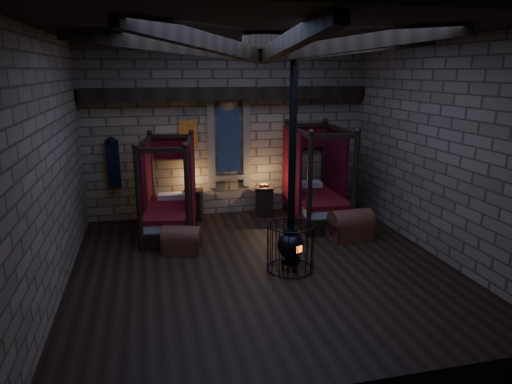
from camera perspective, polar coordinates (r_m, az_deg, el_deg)
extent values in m
cube|color=black|center=(8.76, 0.80, -9.26)|extent=(7.00, 7.00, 0.01)
cube|color=#847054|center=(11.51, -3.48, 7.49)|extent=(7.00, 0.02, 4.20)
cube|color=#847054|center=(4.91, 10.98, -3.05)|extent=(7.00, 0.02, 4.20)
cube|color=#847054|center=(8.03, -24.19, 2.92)|extent=(0.02, 7.00, 4.20)
cube|color=#847054|center=(9.59, 21.64, 4.97)|extent=(0.02, 7.00, 4.20)
cube|color=black|center=(8.01, 0.91, 19.32)|extent=(7.00, 7.00, 0.01)
cube|color=black|center=(11.24, -3.40, 12.18)|extent=(6.86, 0.35, 0.30)
cylinder|color=black|center=(8.00, 0.91, 18.25)|extent=(0.70, 0.70, 0.25)
cube|color=black|center=(11.48, -3.42, 6.47)|extent=(0.55, 0.04, 1.60)
cube|color=#9C180E|center=(11.34, -8.47, 7.25)|extent=(0.45, 0.03, 0.65)
cube|color=black|center=(11.31, -17.41, 3.37)|extent=(0.30, 0.10, 1.15)
cube|color=black|center=(12.25, 9.75, 4.69)|extent=(0.30, 0.10, 1.15)
cube|color=black|center=(10.51, -10.66, -4.27)|extent=(1.35, 2.16, 0.35)
cube|color=beige|center=(10.43, -10.73, -2.86)|extent=(1.21, 1.98, 0.21)
cube|color=maroon|center=(10.38, -10.77, -2.15)|extent=(1.27, 2.03, 0.10)
cube|color=beige|center=(11.06, -10.40, -0.55)|extent=(0.72, 0.44, 0.14)
cube|color=#560712|center=(11.08, -10.54, 5.39)|extent=(1.06, 0.21, 0.53)
cylinder|color=black|center=(9.40, -14.46, -1.10)|extent=(0.11, 0.11, 2.13)
cylinder|color=black|center=(11.25, -12.84, 1.63)|extent=(0.11, 0.11, 2.13)
cylinder|color=black|center=(9.28, -8.55, -1.00)|extent=(0.11, 0.11, 2.13)
cylinder|color=black|center=(11.15, -7.90, 1.74)|extent=(0.11, 0.11, 2.13)
cube|color=#560712|center=(10.59, -13.51, 1.03)|extent=(0.28, 1.45, 1.89)
cube|color=#560712|center=(10.48, -7.95, 1.16)|extent=(0.28, 1.45, 1.89)
cube|color=black|center=(11.31, 7.50, -2.68)|extent=(1.22, 2.21, 0.37)
cube|color=beige|center=(11.23, 7.55, -1.26)|extent=(1.08, 2.04, 0.23)
cube|color=maroon|center=(11.19, 7.58, -0.54)|extent=(1.15, 2.08, 0.10)
cube|color=beige|center=(11.89, 6.40, 0.94)|extent=(0.74, 0.40, 0.15)
cube|color=#560712|center=(11.92, 6.16, 6.86)|extent=(1.15, 0.10, 0.57)
cylinder|color=black|center=(9.94, 6.72, 0.61)|extent=(0.11, 0.11, 2.29)
cylinder|color=black|center=(11.89, 3.70, 3.06)|extent=(0.11, 0.11, 2.29)
cylinder|color=black|center=(10.30, 12.25, 0.88)|extent=(0.11, 0.11, 2.29)
cylinder|color=black|center=(12.19, 8.45, 3.23)|extent=(0.11, 0.11, 2.29)
cube|color=#560712|center=(11.18, 4.49, 2.56)|extent=(0.13, 1.56, 2.03)
cube|color=#560712|center=(11.52, 9.80, 2.75)|extent=(0.13, 1.56, 2.03)
cube|color=brown|center=(9.46, -9.22, -6.51)|extent=(0.88, 0.68, 0.32)
cylinder|color=brown|center=(9.41, -9.26, -5.60)|extent=(0.88, 0.68, 0.47)
cube|color=olive|center=(9.55, -11.32, -6.41)|extent=(0.19, 0.48, 0.34)
cube|color=olive|center=(9.39, -7.09, -6.60)|extent=(0.19, 0.48, 0.34)
cube|color=brown|center=(10.28, 11.71, -4.68)|extent=(0.94, 0.61, 0.38)
cylinder|color=brown|center=(10.22, 11.76, -3.69)|extent=(0.94, 0.61, 0.56)
cube|color=olive|center=(10.09, 9.60, -4.95)|extent=(0.09, 0.58, 0.40)
cube|color=olive|center=(10.49, 13.74, -4.42)|extent=(0.09, 0.58, 0.40)
cube|color=black|center=(11.39, -7.84, -1.67)|extent=(0.52, 0.51, 0.72)
cube|color=black|center=(11.29, -7.91, 0.17)|extent=(0.57, 0.56, 0.04)
cylinder|color=olive|center=(11.26, -7.93, 0.68)|extent=(0.10, 0.10, 0.16)
cube|color=black|center=(11.56, 1.01, -1.26)|extent=(0.50, 0.49, 0.72)
cube|color=black|center=(11.46, 1.02, 0.56)|extent=(0.55, 0.54, 0.04)
cube|color=brown|center=(11.45, 1.02, 0.86)|extent=(0.21, 0.17, 0.05)
cylinder|color=black|center=(8.56, 4.29, -8.47)|extent=(0.35, 0.35, 0.09)
sphere|color=black|center=(8.45, 4.33, -6.66)|extent=(0.49, 0.49, 0.49)
cylinder|color=black|center=(8.35, 4.36, -4.97)|extent=(0.25, 0.25, 0.12)
cube|color=#FF5914|center=(8.29, 5.43, -7.13)|extent=(0.12, 0.07, 0.12)
cylinder|color=black|center=(7.94, 4.60, 6.44)|extent=(0.13, 0.13, 3.26)
torus|color=black|center=(8.62, 4.27, -9.44)|extent=(0.87, 0.87, 0.03)
torus|color=black|center=(8.31, 4.38, -4.12)|extent=(0.87, 0.87, 0.03)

